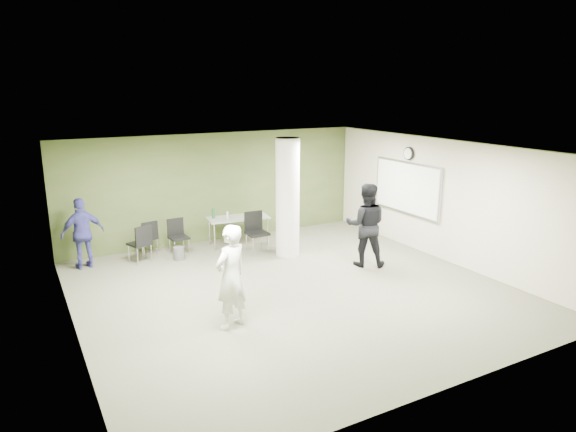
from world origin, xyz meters
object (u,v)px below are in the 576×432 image
man_blue (83,233)px  woman_white (231,277)px  man_black (366,225)px  chair_back_left (141,241)px  folding_table (237,219)px

man_blue → woman_white: bearing=102.6°
woman_white → man_black: bearing=176.5°
woman_white → man_black: (3.83, 1.42, 0.05)m
chair_back_left → man_black: (4.38, -2.60, 0.43)m
man_blue → folding_table: bearing=169.5°
woman_white → man_blue: (-1.74, 4.28, -0.09)m
chair_back_left → man_blue: size_ratio=0.56×
folding_table → chair_back_left: (-2.47, -0.19, -0.16)m
folding_table → man_blue: size_ratio=1.01×
man_black → man_blue: size_ratio=1.18×
woman_white → man_blue: woman_white is taller
chair_back_left → man_black: 5.11m
chair_back_left → woman_white: size_ratio=0.50×
folding_table → man_black: man_black is taller
folding_table → chair_back_left: 2.48m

